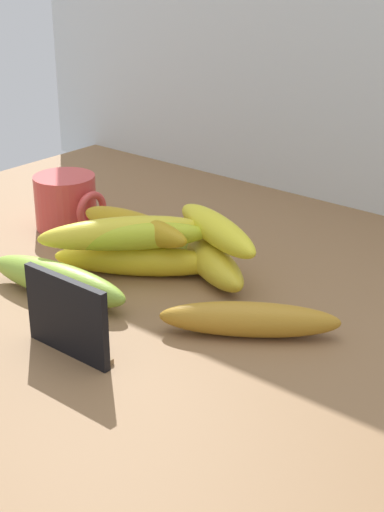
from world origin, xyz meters
The scene contains 12 objects.
counter_top centered at (0.00, 0.00, 1.50)cm, with size 110.00×76.00×3.00cm, color olive.
chalkboard_sign centered at (-0.48, -18.04, 6.86)cm, with size 11.00×1.80×8.40cm.
coffee_mug centered at (-26.17, 5.25, 6.76)cm, with size 10.07×8.57×7.52cm.
banana_0 centered at (-10.46, -10.38, 5.11)cm, with size 19.37×4.23×4.23cm, color #8FB63B.
banana_1 centered at (-4.55, 6.55, 4.75)cm, with size 16.67×3.50×3.50cm, color #A5BE34.
banana_2 centered at (-7.61, -0.22, 4.93)cm, with size 20.83×3.87×3.87cm, color yellow.
banana_3 centered at (11.75, -3.56, 4.87)cm, with size 18.93×3.74×3.74cm, color #B27D22.
banana_4 centered at (-0.42, 4.91, 5.11)cm, with size 15.22×4.22×4.22cm, color gold.
banana_5 centered at (-8.65, -1.70, 8.78)cm, with size 19.65×3.83×3.83cm, color yellow.
banana_6 centered at (-7.60, -1.55, 8.56)cm, with size 19.41×3.39×3.39cm, color #B4C426.
banana_7 centered at (-9.04, 0.99, 8.69)cm, with size 16.46×3.64×3.64cm, color #B48B17.
banana_8 centered at (-0.42, 5.77, 9.07)cm, with size 17.02×3.70×3.70cm, color yellow.
Camera 1 is at (52.92, -62.31, 43.25)cm, focal length 54.63 mm.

